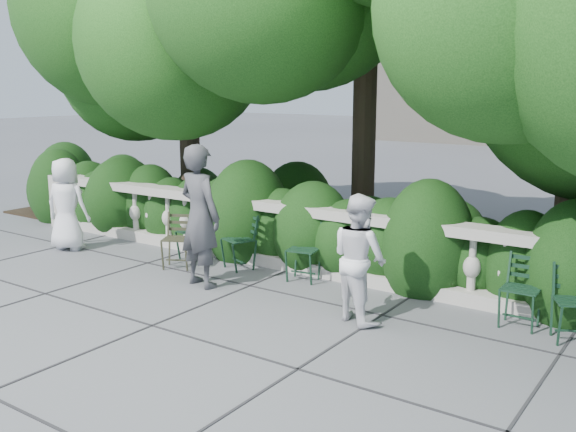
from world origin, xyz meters
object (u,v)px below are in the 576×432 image
Objects in this scene: chair_weathered at (175,271)px; person_woman_grey at (200,216)px; chair_b at (231,270)px; person_businessman at (66,204)px; chair_a at (186,261)px; chair_e at (515,331)px; chair_d at (299,283)px; person_casual_man at (359,258)px; chair_f at (575,347)px.

person_woman_grey is at bearing -48.14° from chair_weathered.
chair_b is at bearing -70.23° from person_woman_grey.
chair_a is at bearing 177.21° from person_businessman.
chair_b is 4.14m from chair_e.
person_casual_man reaches higher than chair_d.
person_businessman reaches higher than chair_e.
chair_b and chair_weathered have the same top height.
chair_weathered is at bearing 164.87° from person_businessman.
person_casual_man is at bearing -31.83° from chair_weathered.
chair_b is 4.79m from chair_f.
chair_d is 1.00× the size of chair_f.
person_businessman is (-4.20, -0.62, 0.76)m from chair_d.
chair_d is 1.65m from person_woman_grey.
person_businessman is at bearing 23.33° from person_casual_man.
chair_d is at bearing 23.66° from chair_b.
chair_e is 0.56× the size of person_casual_man.
chair_f is (5.67, -0.11, 0.00)m from chair_a.
chair_weathered is (0.22, -0.46, 0.00)m from chair_a.
chair_b is 0.55× the size of person_businessman.
person_woman_grey is at bearing 161.96° from chair_f.
chair_d is 1.00× the size of chair_e.
person_casual_man is at bearing -158.64° from chair_e.
chair_f is at bearing 10.43° from chair_a.
person_woman_grey reaches higher than person_casual_man.
chair_d is at bearing -132.43° from person_woman_grey.
person_businessman is (-7.80, -0.45, 0.76)m from chair_f.
chair_b is 1.00× the size of chair_weathered.
chair_d and chair_weathered have the same top height.
person_woman_grey reaches higher than chair_a.
chair_f is 0.56× the size of person_casual_man.
chair_b is 1.25m from person_woman_grey.
person_casual_man is at bearing 168.80° from chair_f.
chair_d is 1.93m from chair_weathered.
chair_weathered is (-1.86, -0.52, 0.00)m from chair_d.
chair_weathered is (-0.66, -0.48, 0.00)m from chair_b.
chair_b is at bearing 12.58° from chair_a.
chair_e is (2.95, -0.08, 0.00)m from chair_d.
chair_e is (5.02, -0.02, 0.00)m from chair_a.
chair_weathered is at bearing 20.44° from person_casual_man.
person_businessman reaches higher than chair_a.
chair_d is 0.55× the size of person_businessman.
person_businessman is at bearing 157.25° from chair_f.
chair_a is 2.07m from chair_d.
chair_e is 1.00× the size of chair_f.
person_businessman is at bearing -147.46° from chair_b.
person_woman_grey is 1.30× the size of person_casual_man.
chair_b is at bearing 152.44° from chair_f.
chair_weathered is 3.29m from person_casual_man.
chair_a is at bearing -157.29° from chair_b.
person_businessman is 1.02× the size of person_casual_man.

